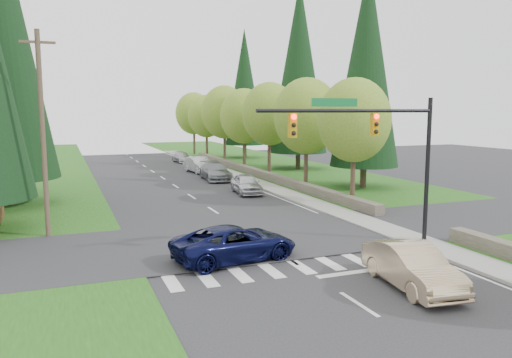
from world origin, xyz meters
TOP-DOWN VIEW (x-y plane):
  - ground at (0.00, 0.00)m, footprint 120.00×120.00m
  - grass_east at (13.00, 20.00)m, footprint 14.00×110.00m
  - cross_street at (0.00, 8.00)m, footprint 120.00×8.00m
  - sidewalk_east at (6.90, 22.00)m, footprint 1.80×80.00m
  - curb_east at (6.05, 22.00)m, footprint 0.20×80.00m
  - stone_wall_north at (8.60, 30.00)m, footprint 0.70×40.00m
  - traffic_signal at (4.37, 4.50)m, footprint 8.70×0.37m
  - utility_pole at (-9.50, 12.00)m, footprint 1.60×0.24m
  - decid_tree_0 at (9.20, 14.00)m, footprint 4.80×4.80m
  - decid_tree_1 at (9.30, 21.00)m, footprint 5.20×5.20m
  - decid_tree_2 at (9.10, 28.00)m, footprint 5.00×5.00m
  - decid_tree_3 at (9.20, 35.00)m, footprint 5.00×5.00m
  - decid_tree_4 at (9.30, 42.00)m, footprint 5.40×5.40m
  - decid_tree_5 at (9.10, 49.00)m, footprint 4.80×4.80m
  - decid_tree_6 at (9.20, 56.00)m, footprint 5.20×5.20m
  - conifer_e_a at (14.00, 20.00)m, footprint 5.44×5.44m
  - conifer_e_b at (15.00, 34.00)m, footprint 6.12×6.12m
  - conifer_e_c at (14.00, 48.00)m, footprint 5.10×5.10m
  - sedan_champagne at (2.58, -0.34)m, footprint 2.23×4.87m
  - suv_navy at (-2.16, 5.00)m, footprint 5.61×3.23m
  - parked_car_a at (4.20, 20.83)m, footprint 2.20×4.50m
  - parked_car_b at (4.20, 28.89)m, footprint 2.61×5.56m
  - parked_car_c at (4.20, 34.68)m, footprint 2.25×5.05m
  - parked_car_d at (4.78, 36.90)m, footprint 1.76×3.98m
  - parked_car_e at (4.97, 45.47)m, footprint 1.92×4.29m

SIDE VIEW (x-z plane):
  - ground at x=0.00m, z-range 0.00..0.00m
  - cross_street at x=0.00m, z-range -0.05..0.05m
  - grass_east at x=13.00m, z-range 0.00..0.06m
  - sidewalk_east at x=6.90m, z-range 0.00..0.13m
  - curb_east at x=6.05m, z-range 0.00..0.13m
  - stone_wall_north at x=8.60m, z-range 0.00..0.70m
  - parked_car_e at x=4.97m, z-range 0.00..1.22m
  - parked_car_d at x=4.78m, z-range 0.00..1.33m
  - suv_navy at x=-2.16m, z-range 0.00..1.47m
  - parked_car_a at x=4.20m, z-range 0.00..1.48m
  - sedan_champagne at x=2.58m, z-range 0.00..1.55m
  - parked_car_b at x=4.20m, z-range 0.00..1.57m
  - parked_car_c at x=4.20m, z-range 0.00..1.61m
  - traffic_signal at x=4.37m, z-range 1.58..8.38m
  - utility_pole at x=-9.50m, z-range 0.14..10.14m
  - decid_tree_5 at x=9.10m, z-range 1.38..9.68m
  - decid_tree_0 at x=9.20m, z-range 1.41..9.78m
  - decid_tree_3 at x=9.20m, z-range 1.39..9.94m
  - decid_tree_1 at x=9.30m, z-range 1.40..10.20m
  - decid_tree_6 at x=9.20m, z-range 1.43..10.30m
  - decid_tree_2 at x=9.10m, z-range 1.52..10.34m
  - decid_tree_4 at x=9.30m, z-range 1.47..10.65m
  - conifer_e_c at x=14.00m, z-range 0.89..17.69m
  - conifer_e_a at x=14.00m, z-range 0.89..18.69m
  - conifer_e_b at x=15.00m, z-range 0.89..20.69m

